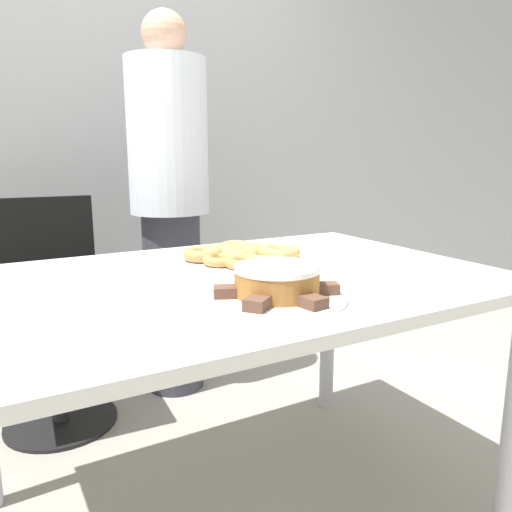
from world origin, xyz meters
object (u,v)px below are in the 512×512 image
Objects in this scene: person_standing at (170,201)px; plate_cake at (277,297)px; plate_donuts at (240,260)px; napkin at (329,259)px; office_chair_left at (52,317)px; frosted_cake at (277,280)px.

plate_cake is at bearing -98.14° from person_standing.
napkin is (0.26, -0.11, -0.00)m from plate_donuts.
office_chair_left is 6.57× the size of napkin.
frosted_cake is at bearing -142.24° from napkin.
plate_donuts is at bearing -53.59° from office_chair_left.
office_chair_left is 0.93m from plate_donuts.
plate_donuts is 0.41m from frosted_cake.
office_chair_left is 1.23m from plate_cake.
plate_donuts is at bearing 74.12° from frosted_cake.
plate_cake is (-0.17, -1.17, -0.12)m from person_standing.
napkin is at bearing -76.81° from person_standing.
plate_donuts is 1.93× the size of frosted_cake.
frosted_cake is (-0.11, -0.40, 0.04)m from plate_donuts.
person_standing is at bearing 7.49° from office_chair_left.
frosted_cake is at bearing -105.88° from plate_donuts.
napkin is at bearing 37.76° from plate_cake.
office_chair_left is 2.39× the size of plate_donuts.
person_standing is at bearing 81.86° from plate_cake.
office_chair_left reaches higher than frosted_cake.
plate_donuts is at bearing 74.12° from plate_cake.
office_chair_left is 1.16m from napkin.
person_standing is 8.47× the size of frosted_cake.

